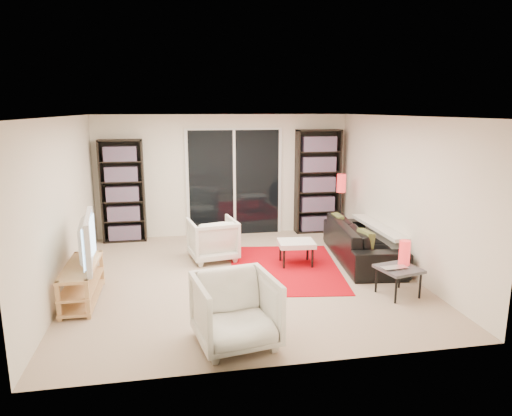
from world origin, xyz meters
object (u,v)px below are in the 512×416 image
object	(u,v)px
sofa	(362,241)
side_table	(399,270)
armchair_back	(213,239)
ottoman	(296,244)
bookshelf_right	(318,182)
floor_lamp	(341,191)
tv_stand	(82,282)
armchair_front	(236,311)
bookshelf_left	(123,191)

from	to	relation	value
sofa	side_table	xyz separation A→B (m)	(-0.12, -1.51, 0.04)
armchair_back	ottoman	xyz separation A→B (m)	(1.31, -0.53, -0.01)
armchair_back	side_table	size ratio (longest dim) A/B	1.27
side_table	armchair_back	bearing A→B (deg)	139.74
bookshelf_right	ottoman	distance (m)	2.27
ottoman	floor_lamp	distance (m)	1.90
tv_stand	sofa	world-z (taller)	sofa
armchair_front	side_table	world-z (taller)	armchair_front
bookshelf_right	side_table	size ratio (longest dim) A/B	3.44
armchair_back	armchair_front	distance (m)	2.91
bookshelf_left	armchair_front	xyz separation A→B (m)	(1.56, -4.32, -0.59)
bookshelf_right	armchair_back	world-z (taller)	bookshelf_right
armchair_back	side_table	xyz separation A→B (m)	(2.35, -1.99, 0.00)
armchair_front	side_table	distance (m)	2.53
sofa	side_table	world-z (taller)	sofa
bookshelf_left	bookshelf_right	xyz separation A→B (m)	(3.85, -0.00, 0.07)
sofa	armchair_front	bearing A→B (deg)	141.03
tv_stand	ottoman	size ratio (longest dim) A/B	2.01
sofa	armchair_back	bearing A→B (deg)	85.67
bookshelf_left	armchair_front	size ratio (longest dim) A/B	2.29
floor_lamp	side_table	bearing A→B (deg)	-94.03
armchair_front	ottoman	size ratio (longest dim) A/B	1.39
sofa	tv_stand	bearing A→B (deg)	108.82
bookshelf_left	armchair_front	bearing A→B (deg)	-70.12
ottoman	floor_lamp	size ratio (longest dim) A/B	0.48
armchair_back	ottoman	size ratio (longest dim) A/B	1.27
sofa	side_table	distance (m)	1.52
ottoman	floor_lamp	world-z (taller)	floor_lamp
armchair_back	ottoman	world-z (taller)	armchair_back
sofa	side_table	size ratio (longest dim) A/B	3.60
bookshelf_left	floor_lamp	xyz separation A→B (m)	(4.12, -0.63, -0.01)
tv_stand	armchair_back	xyz separation A→B (m)	(1.86, 1.41, 0.09)
ottoman	side_table	distance (m)	1.80
bookshelf_left	armchair_front	distance (m)	4.63
sofa	armchair_back	world-z (taller)	armchair_back
tv_stand	ottoman	xyz separation A→B (m)	(3.17, 0.89, 0.08)
armchair_back	armchair_front	world-z (taller)	armchair_front
side_table	ottoman	bearing A→B (deg)	125.31
ottoman	armchair_front	bearing A→B (deg)	-119.01
armchair_back	bookshelf_right	bearing A→B (deg)	-157.99
tv_stand	ottoman	distance (m)	3.29
tv_stand	armchair_front	xyz separation A→B (m)	(1.85, -1.50, 0.12)
bookshelf_right	ottoman	xyz separation A→B (m)	(-0.96, -1.93, -0.70)
ottoman	side_table	xyz separation A→B (m)	(1.04, -1.47, 0.01)
bookshelf_right	tv_stand	distance (m)	5.07
floor_lamp	sofa	bearing A→B (deg)	-93.25
sofa	armchair_front	world-z (taller)	armchair_front
tv_stand	sofa	xyz separation A→B (m)	(4.33, 0.93, 0.06)
bookshelf_left	ottoman	bearing A→B (deg)	-33.84
armchair_back	floor_lamp	size ratio (longest dim) A/B	0.60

